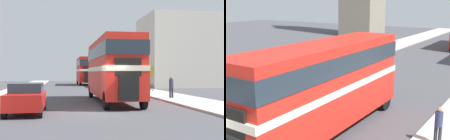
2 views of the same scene
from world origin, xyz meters
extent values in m
cube|color=red|center=(1.29, 5.13, 1.31)|extent=(2.37, 10.51, 1.63)
cube|color=beige|center=(1.29, 5.13, 2.27)|extent=(2.39, 10.56, 0.30)
cube|color=red|center=(1.29, 5.13, 3.31)|extent=(2.32, 10.30, 1.78)
cube|color=#232D38|center=(1.29, 5.13, 3.40)|extent=(2.39, 10.40, 0.80)
cube|color=black|center=(1.29, -0.07, 2.33)|extent=(1.42, 0.12, 0.95)
cylinder|color=black|center=(0.24, 9.46, 0.52)|extent=(0.28, 1.03, 1.03)
cylinder|color=black|center=(2.33, 9.46, 0.52)|extent=(0.28, 1.03, 1.03)
cylinder|color=#282833|center=(6.00, 6.54, 0.52)|extent=(0.15, 0.15, 0.79)
cylinder|color=#282833|center=(6.18, 6.54, 0.52)|extent=(0.15, 0.15, 0.79)
cylinder|color=navy|center=(6.09, 6.54, 1.22)|extent=(0.33, 0.33, 0.63)
sphere|color=#9E7051|center=(6.09, 6.54, 1.64)|extent=(0.21, 0.21, 0.21)
camera|label=1|loc=(-2.22, -16.09, 2.04)|focal=50.00mm
camera|label=2|loc=(9.15, -6.00, 6.13)|focal=50.00mm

